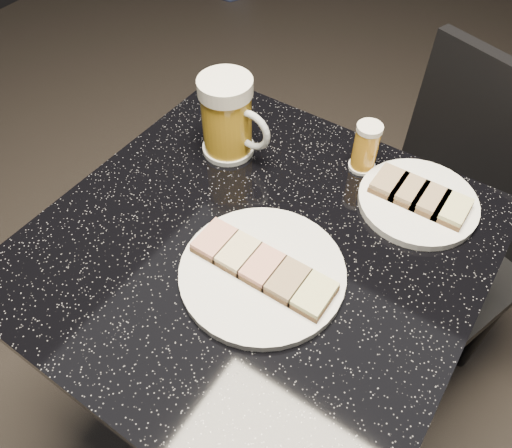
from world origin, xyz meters
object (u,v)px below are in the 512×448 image
object	(u,v)px
beer_mug	(228,117)
chair	(434,235)
plate_small	(418,202)
table	(256,316)
beer_tumbler	(366,147)
plate_large	(262,273)

from	to	relation	value
beer_mug	chair	world-z (taller)	beer_mug
plate_small	table	world-z (taller)	plate_small
chair	beer_mug	bearing A→B (deg)	-147.80
plate_small	chair	size ratio (longest dim) A/B	0.24
beer_tumbler	chair	distance (m)	0.37
plate_small	chair	distance (m)	0.31
plate_small	chair	bearing A→B (deg)	79.29
plate_small	beer_tumbler	world-z (taller)	beer_tumbler
beer_mug	chair	bearing A→B (deg)	32.20
beer_mug	beer_tumbler	xyz separation A→B (m)	(0.23, 0.10, -0.03)
beer_mug	chair	xyz separation A→B (m)	(0.39, 0.25, -0.33)
beer_tumbler	chair	bearing A→B (deg)	42.57
table	chair	size ratio (longest dim) A/B	0.85
plate_small	table	bearing A→B (deg)	-128.93
table	beer_tumbler	world-z (taller)	beer_tumbler
plate_large	beer_mug	size ratio (longest dim) A/B	1.66
plate_small	beer_mug	world-z (taller)	beer_mug
table	beer_mug	xyz separation A→B (m)	(-0.17, 0.16, 0.32)
plate_small	table	distance (m)	0.39
plate_large	table	size ratio (longest dim) A/B	0.35
beer_mug	beer_tumbler	distance (m)	0.26
table	beer_tumbler	xyz separation A→B (m)	(0.06, 0.26, 0.29)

